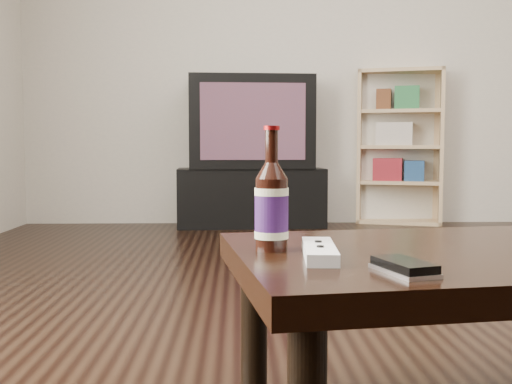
{
  "coord_description": "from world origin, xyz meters",
  "views": [
    {
      "loc": [
        -0.88,
        -1.61,
        0.59
      ],
      "look_at": [
        -0.85,
        -0.46,
        0.5
      ],
      "focal_mm": 42.0,
      "sensor_mm": 36.0,
      "label": 1
    }
  ],
  "objects_px": {
    "beer_bottle": "(271,207)",
    "remote": "(319,251)",
    "tv_stand": "(250,197)",
    "tv": "(250,123)",
    "coffee_table": "(495,273)",
    "bookshelf": "(399,144)",
    "phone": "(404,267)"
  },
  "relations": [
    {
      "from": "coffee_table",
      "to": "tv_stand",
      "type": "bearing_deg",
      "value": 97.13
    },
    {
      "from": "tv",
      "to": "beer_bottle",
      "type": "height_order",
      "value": "tv"
    },
    {
      "from": "phone",
      "to": "tv",
      "type": "bearing_deg",
      "value": 74.84
    },
    {
      "from": "tv_stand",
      "to": "coffee_table",
      "type": "relative_size",
      "value": 0.97
    },
    {
      "from": "tv_stand",
      "to": "beer_bottle",
      "type": "distance_m",
      "value": 3.35
    },
    {
      "from": "tv",
      "to": "coffee_table",
      "type": "relative_size",
      "value": 0.83
    },
    {
      "from": "coffee_table",
      "to": "tv",
      "type": "bearing_deg",
      "value": 97.13
    },
    {
      "from": "phone",
      "to": "beer_bottle",
      "type": "bearing_deg",
      "value": 114.69
    },
    {
      "from": "beer_bottle",
      "to": "phone",
      "type": "xyz_separation_m",
      "value": [
        0.2,
        -0.22,
        -0.08
      ]
    },
    {
      "from": "tv_stand",
      "to": "phone",
      "type": "relative_size",
      "value": 8.19
    },
    {
      "from": "tv",
      "to": "coffee_table",
      "type": "height_order",
      "value": "tv"
    },
    {
      "from": "bookshelf",
      "to": "phone",
      "type": "relative_size",
      "value": 8.95
    },
    {
      "from": "bookshelf",
      "to": "tv_stand",
      "type": "bearing_deg",
      "value": -157.75
    },
    {
      "from": "tv",
      "to": "phone",
      "type": "relative_size",
      "value": 7.02
    },
    {
      "from": "coffee_table",
      "to": "remote",
      "type": "relative_size",
      "value": 5.43
    },
    {
      "from": "beer_bottle",
      "to": "remote",
      "type": "relative_size",
      "value": 1.18
    },
    {
      "from": "tv_stand",
      "to": "coffee_table",
      "type": "xyz_separation_m",
      "value": [
        0.42,
        -3.32,
        0.12
      ]
    },
    {
      "from": "tv_stand",
      "to": "remote",
      "type": "height_order",
      "value": "tv_stand"
    },
    {
      "from": "bookshelf",
      "to": "coffee_table",
      "type": "distance_m",
      "value": 3.52
    },
    {
      "from": "tv_stand",
      "to": "tv",
      "type": "xyz_separation_m",
      "value": [
        0.0,
        -0.0,
        0.55
      ]
    },
    {
      "from": "bookshelf",
      "to": "remote",
      "type": "height_order",
      "value": "bookshelf"
    },
    {
      "from": "bookshelf",
      "to": "phone",
      "type": "height_order",
      "value": "bookshelf"
    },
    {
      "from": "tv",
      "to": "remote",
      "type": "height_order",
      "value": "tv"
    },
    {
      "from": "bookshelf",
      "to": "remote",
      "type": "relative_size",
      "value": 5.75
    },
    {
      "from": "tv_stand",
      "to": "bookshelf",
      "type": "bearing_deg",
      "value": 2.57
    },
    {
      "from": "coffee_table",
      "to": "remote",
      "type": "xyz_separation_m",
      "value": [
        -0.36,
        -0.09,
        0.06
      ]
    },
    {
      "from": "tv",
      "to": "tv_stand",
      "type": "bearing_deg",
      "value": 90.0
    },
    {
      "from": "tv",
      "to": "bookshelf",
      "type": "distance_m",
      "value": 1.17
    },
    {
      "from": "tv_stand",
      "to": "beer_bottle",
      "type": "height_order",
      "value": "beer_bottle"
    },
    {
      "from": "tv",
      "to": "bookshelf",
      "type": "relative_size",
      "value": 0.78
    },
    {
      "from": "beer_bottle",
      "to": "coffee_table",
      "type": "bearing_deg",
      "value": 1.5
    },
    {
      "from": "bookshelf",
      "to": "tv",
      "type": "bearing_deg",
      "value": -157.67
    }
  ]
}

